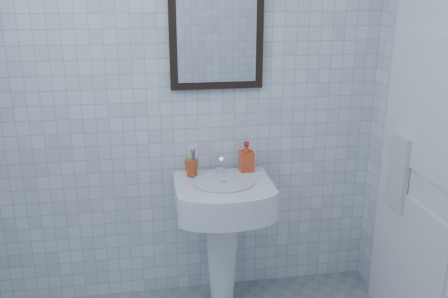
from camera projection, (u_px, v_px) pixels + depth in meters
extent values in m
cube|color=silver|center=(185.00, 87.00, 2.70)|extent=(2.20, 0.02, 2.50)
cone|color=white|center=(222.00, 254.00, 2.83)|extent=(0.20, 0.20, 0.64)
cube|color=white|center=(223.00, 196.00, 2.67)|extent=(0.51, 0.37, 0.16)
cube|color=white|center=(219.00, 174.00, 2.78)|extent=(0.51, 0.09, 0.03)
cylinder|color=white|center=(224.00, 183.00, 2.62)|extent=(0.32, 0.32, 0.01)
cylinder|color=silver|center=(220.00, 170.00, 2.75)|extent=(0.05, 0.05, 0.05)
cylinder|color=silver|center=(220.00, 161.00, 2.72)|extent=(0.02, 0.09, 0.07)
cylinder|color=silver|center=(219.00, 162.00, 2.76)|extent=(0.03, 0.05, 0.08)
imported|color=red|center=(246.00, 157.00, 2.77)|extent=(0.08, 0.08, 0.17)
cube|color=black|center=(216.00, 30.00, 2.62)|extent=(0.50, 0.04, 0.62)
cube|color=white|center=(217.00, 31.00, 2.60)|extent=(0.42, 0.00, 0.54)
cube|color=silver|center=(428.00, 159.00, 2.33)|extent=(0.04, 0.80, 2.00)
torus|color=silver|center=(406.00, 138.00, 2.48)|extent=(0.01, 0.18, 0.18)
cube|color=white|center=(398.00, 172.00, 2.54)|extent=(0.03, 0.16, 0.38)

